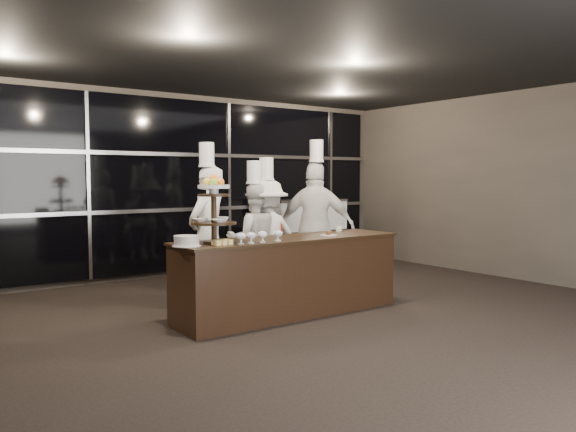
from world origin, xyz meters
TOP-DOWN VIEW (x-y plane):
  - room at (0.00, 0.00)m, footprint 10.00×10.00m
  - window_wall at (0.00, 4.94)m, footprint 8.60×0.10m
  - buffet_counter at (0.19, 1.75)m, footprint 2.84×0.74m
  - display_stand at (-0.81, 1.75)m, footprint 0.48×0.48m
  - compotes at (-0.39, 1.53)m, footprint 0.59×0.11m
  - layer_cake at (-1.16, 1.70)m, footprint 0.30×0.30m
  - pastry_squares at (-0.80, 1.58)m, footprint 0.19×0.13m
  - small_plate at (0.72, 1.65)m, footprint 0.20×0.20m
  - chef_cup at (1.19, 2.00)m, footprint 0.08×0.08m
  - display_case at (2.39, 4.30)m, footprint 1.47×0.64m
  - chef_a at (-0.34, 2.78)m, footprint 0.77×0.67m
  - chef_b at (0.38, 2.82)m, footprint 0.93×0.85m
  - chef_c at (0.58, 2.81)m, footprint 1.05×0.62m
  - chef_d at (1.26, 2.56)m, footprint 1.06×1.11m

SIDE VIEW (x-z plane):
  - buffet_counter at x=0.19m, z-range 0.01..0.93m
  - display_case at x=2.39m, z-range 0.07..1.31m
  - chef_b at x=0.38m, z-range -0.13..1.72m
  - chef_c at x=0.58m, z-range -0.14..1.76m
  - chef_a at x=-0.34m, z-range -0.13..1.94m
  - small_plate at x=0.72m, z-range 0.91..0.96m
  - chef_d at x=1.26m, z-range -0.14..2.01m
  - pastry_squares at x=-0.80m, z-range 0.92..0.97m
  - chef_cup at x=1.19m, z-range 0.92..0.99m
  - layer_cake at x=-1.16m, z-range 0.92..1.03m
  - compotes at x=-0.39m, z-range 0.94..1.06m
  - display_stand at x=-0.81m, z-range 0.97..1.71m
  - room at x=0.00m, z-range -3.50..6.50m
  - window_wall at x=0.00m, z-range 0.10..2.90m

